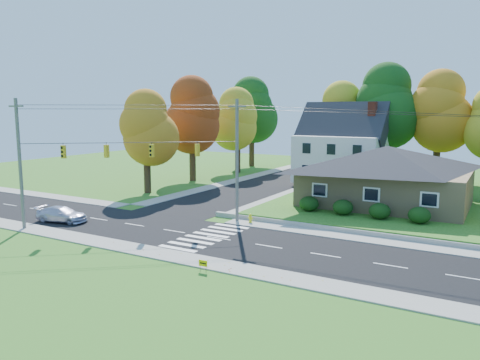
# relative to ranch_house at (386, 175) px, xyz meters

# --- Properties ---
(ground) EXTENTS (120.00, 120.00, 0.00)m
(ground) POSITION_rel_ranch_house_xyz_m (-8.00, -16.00, -3.27)
(ground) COLOR #3D7923
(road_main) EXTENTS (90.00, 8.00, 0.02)m
(road_main) POSITION_rel_ranch_house_xyz_m (-8.00, -16.00, -3.26)
(road_main) COLOR black
(road_main) RESTS_ON ground
(road_cross) EXTENTS (8.00, 44.00, 0.02)m
(road_cross) POSITION_rel_ranch_house_xyz_m (-16.00, 10.00, -3.25)
(road_cross) COLOR black
(road_cross) RESTS_ON ground
(sidewalk_north) EXTENTS (90.00, 2.00, 0.08)m
(sidewalk_north) POSITION_rel_ranch_house_xyz_m (-8.00, -11.00, -3.23)
(sidewalk_north) COLOR #9C9A90
(sidewalk_north) RESTS_ON ground
(sidewalk_south) EXTENTS (90.00, 2.00, 0.08)m
(sidewalk_south) POSITION_rel_ranch_house_xyz_m (-8.00, -21.00, -3.23)
(sidewalk_south) COLOR #9C9A90
(sidewalk_south) RESTS_ON ground
(lawn) EXTENTS (30.00, 30.00, 0.50)m
(lawn) POSITION_rel_ranch_house_xyz_m (5.00, 5.00, -3.02)
(lawn) COLOR #3D7923
(lawn) RESTS_ON ground
(ranch_house) EXTENTS (14.60, 10.60, 5.40)m
(ranch_house) POSITION_rel_ranch_house_xyz_m (0.00, 0.00, 0.00)
(ranch_house) COLOR tan
(ranch_house) RESTS_ON lawn
(colonial_house) EXTENTS (10.40, 8.40, 9.60)m
(colonial_house) POSITION_rel_ranch_house_xyz_m (-7.96, 12.00, 1.32)
(colonial_house) COLOR silver
(colonial_house) RESTS_ON lawn
(hedge_row) EXTENTS (10.70, 1.70, 1.27)m
(hedge_row) POSITION_rel_ranch_house_xyz_m (-0.50, -6.20, -2.13)
(hedge_row) COLOR #163A10
(hedge_row) RESTS_ON lawn
(traffic_infrastructure) EXTENTS (38.10, 10.66, 10.00)m
(traffic_infrastructure) POSITION_rel_ranch_house_xyz_m (-8.15, -14.65, 1.88)
(traffic_infrastructure) COLOR #666059
(traffic_infrastructure) RESTS_ON ground
(tree_lot_0) EXTENTS (6.72, 6.72, 12.51)m
(tree_lot_0) POSITION_rel_ranch_house_xyz_m (-10.00, 18.00, 5.04)
(tree_lot_0) COLOR #3F2A19
(tree_lot_0) RESTS_ON lawn
(tree_lot_1) EXTENTS (7.84, 7.84, 14.60)m
(tree_lot_1) POSITION_rel_ranch_house_xyz_m (-4.00, 17.00, 6.35)
(tree_lot_1) COLOR #3F2A19
(tree_lot_1) RESTS_ON lawn
(tree_lot_2) EXTENTS (7.28, 7.28, 13.56)m
(tree_lot_2) POSITION_rel_ranch_house_xyz_m (2.00, 18.00, 5.70)
(tree_lot_2) COLOR #3F2A19
(tree_lot_2) RESTS_ON lawn
(tree_west_0) EXTENTS (6.16, 6.16, 11.47)m
(tree_west_0) POSITION_rel_ranch_house_xyz_m (-25.00, -4.00, 3.89)
(tree_west_0) COLOR #3F2A19
(tree_west_0) RESTS_ON ground
(tree_west_1) EXTENTS (7.28, 7.28, 13.56)m
(tree_west_1) POSITION_rel_ranch_house_xyz_m (-26.00, 6.00, 5.20)
(tree_west_1) COLOR #3F2A19
(tree_west_1) RESTS_ON ground
(tree_west_2) EXTENTS (6.72, 6.72, 12.51)m
(tree_west_2) POSITION_rel_ranch_house_xyz_m (-25.00, 16.00, 4.54)
(tree_west_2) COLOR #3F2A19
(tree_west_2) RESTS_ON ground
(tree_west_3) EXTENTS (7.84, 7.84, 14.60)m
(tree_west_3) POSITION_rel_ranch_house_xyz_m (-27.00, 24.00, 5.85)
(tree_west_3) COLOR #3F2A19
(tree_west_3) RESTS_ON ground
(silver_sedan) EXTENTS (4.58, 2.60, 1.25)m
(silver_sedan) POSITION_rel_ranch_house_xyz_m (-21.86, -18.19, -2.62)
(silver_sedan) COLOR silver
(silver_sedan) RESTS_ON road_main
(white_car) EXTENTS (3.11, 5.06, 1.57)m
(white_car) POSITION_rel_ranch_house_xyz_m (-15.09, 18.41, -2.46)
(white_car) COLOR silver
(white_car) RESTS_ON road_cross
(fire_hydrant) EXTENTS (0.46, 0.35, 0.79)m
(fire_hydrant) POSITION_rel_ranch_house_xyz_m (-8.22, -10.86, -2.89)
(fire_hydrant) COLOR yellow
(fire_hydrant) RESTS_ON ground
(yard_sign) EXTENTS (0.55, 0.06, 0.68)m
(yard_sign) POSITION_rel_ranch_house_xyz_m (-5.01, -22.34, -2.78)
(yard_sign) COLOR black
(yard_sign) RESTS_ON ground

